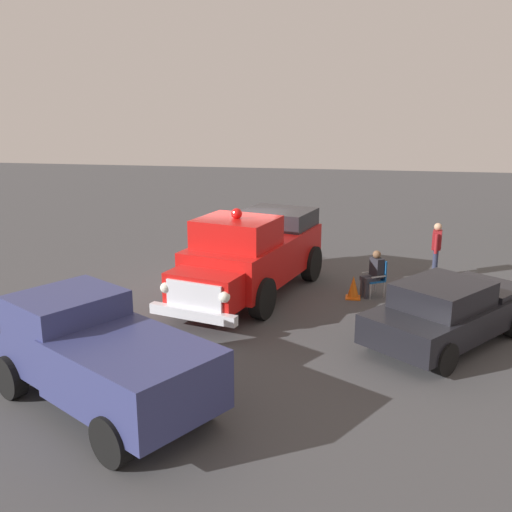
{
  "coord_description": "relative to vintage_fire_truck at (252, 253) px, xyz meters",
  "views": [
    {
      "loc": [
        -3.37,
        15.9,
        5.27
      ],
      "look_at": [
        -0.66,
        0.41,
        1.06
      ],
      "focal_mm": 41.3,
      "sensor_mm": 36.0,
      "label": 1
    }
  ],
  "objects": [
    {
      "name": "traffic_cone",
      "position": [
        -2.76,
        -0.18,
        -0.89
      ],
      "size": [
        0.4,
        0.4,
        0.64
      ],
      "color": "orange",
      "rests_on": "ground"
    },
    {
      "name": "parked_pickup",
      "position": [
        1.56,
        6.47,
        -0.21
      ],
      "size": [
        5.03,
        4.05,
        1.9
      ],
      "color": "black",
      "rests_on": "ground"
    },
    {
      "name": "classic_hot_rod",
      "position": [
        -4.88,
        2.5,
        -0.45
      ],
      "size": [
        4.18,
        4.55,
        1.46
      ],
      "color": "black",
      "rests_on": "ground"
    },
    {
      "name": "spectator_standing",
      "position": [
        -5.18,
        -2.64,
        -0.23
      ],
      "size": [
        0.33,
        0.65,
        1.68
      ],
      "color": "#2D334C",
      "rests_on": "ground"
    },
    {
      "name": "ground_plane",
      "position": [
        0.6,
        -0.64,
        -1.2
      ],
      "size": [
        60.0,
        60.0,
        0.0
      ],
      "primitive_type": "plane",
      "color": "#424244"
    },
    {
      "name": "lawn_chair_near_truck",
      "position": [
        -3.39,
        -0.53,
        -0.61
      ],
      "size": [
        0.68,
        0.68,
        1.02
      ],
      "color": "#B7BABF",
      "rests_on": "ground"
    },
    {
      "name": "vintage_fire_truck",
      "position": [
        0.0,
        0.0,
        0.0
      ],
      "size": [
        3.73,
        6.31,
        2.59
      ],
      "color": "black",
      "rests_on": "ground"
    },
    {
      "name": "spectator_seated",
      "position": [
        -3.28,
        -0.45,
        -0.5
      ],
      "size": [
        0.65,
        0.6,
        1.29
      ],
      "color": "#383842",
      "rests_on": "ground"
    },
    {
      "name": "lawn_chair_spare",
      "position": [
        0.28,
        -3.08,
        -0.61
      ],
      "size": [
        0.57,
        0.56,
        1.02
      ],
      "color": "#B7BABF",
      "rests_on": "ground"
    }
  ]
}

